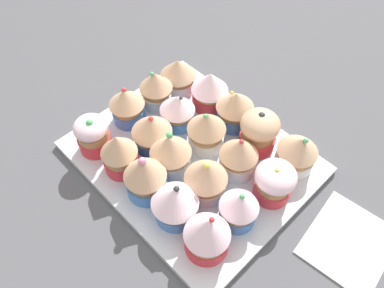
{
  "coord_description": "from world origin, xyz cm",
  "views": [
    {
      "loc": [
        25.72,
        -24.98,
        51.76
      ],
      "look_at": [
        0.0,
        0.0,
        4.2
      ],
      "focal_mm": 35.45,
      "sensor_mm": 36.0,
      "label": 1
    }
  ],
  "objects": [
    {
      "name": "cupcake_9",
      "position": [
        12.67,
        -3.28,
        4.75
      ],
      "size": [
        5.63,
        5.63,
        7.08
      ],
      "color": "#477AC6",
      "rests_on": "baking_tray"
    },
    {
      "name": "cupcake_6",
      "position": [
        -5.93,
        -3.16,
        4.9
      ],
      "size": [
        6.57,
        6.57,
        7.31
      ],
      "color": "#477AC6",
      "rests_on": "baking_tray"
    },
    {
      "name": "cupcake_17",
      "position": [
        -0.29,
        9.98,
        4.92
      ],
      "size": [
        6.42,
        6.42,
        7.34
      ],
      "color": "#477AC6",
      "rests_on": "baking_tray"
    },
    {
      "name": "cupcake_7",
      "position": [
        -0.7,
        -3.87,
        5.06
      ],
      "size": [
        6.48,
        6.48,
        7.66
      ],
      "color": "white",
      "rests_on": "baking_tray"
    },
    {
      "name": "cupcake_5",
      "position": [
        -13.16,
        -2.47,
        4.82
      ],
      "size": [
        6.07,
        6.07,
        7.19
      ],
      "color": "#477AC6",
      "rests_on": "baking_tray"
    },
    {
      "name": "cupcake_12",
      "position": [
        0.3,
        3.22,
        5.11
      ],
      "size": [
        6.29,
        6.29,
        7.78
      ],
      "color": "white",
      "rests_on": "baking_tray"
    },
    {
      "name": "cupcake_8",
      "position": [
        6.24,
        -3.24,
        5.15
      ],
      "size": [
        6.42,
        6.42,
        7.93
      ],
      "color": "white",
      "rests_on": "baking_tray"
    },
    {
      "name": "cupcake_0",
      "position": [
        -12.16,
        -10.22,
        4.65
      ],
      "size": [
        5.38,
        5.38,
        7.18
      ],
      "color": "#D1333D",
      "rests_on": "baking_tray"
    },
    {
      "name": "cupcake_19",
      "position": [
        12.59,
        10.22,
        4.64
      ],
      "size": [
        6.38,
        6.38,
        7.0
      ],
      "color": "white",
      "rests_on": "baking_tray"
    },
    {
      "name": "cupcake_15",
      "position": [
        -12.83,
        8.95,
        4.67
      ],
      "size": [
        6.51,
        6.51,
        6.66
      ],
      "color": "white",
      "rests_on": "baking_tray"
    },
    {
      "name": "cupcake_4",
      "position": [
        12.49,
        -9.37,
        5.21
      ],
      "size": [
        6.33,
        6.33,
        8.1
      ],
      "color": "#D1333D",
      "rests_on": "baking_tray"
    },
    {
      "name": "cupcake_10",
      "position": [
        -12.79,
        3.66,
        4.88
      ],
      "size": [
        5.83,
        5.83,
        7.32
      ],
      "color": "white",
      "rests_on": "baking_tray"
    },
    {
      "name": "baking_tray",
      "position": [
        0.0,
        0.0,
        0.6
      ],
      "size": [
        36.07,
        29.66,
        1.2
      ],
      "color": "silver",
      "rests_on": "ground_plane"
    },
    {
      "name": "cupcake_11",
      "position": [
        -6.65,
        3.04,
        4.64
      ],
      "size": [
        6.0,
        6.0,
        6.7
      ],
      "color": "#477AC6",
      "rests_on": "baking_tray"
    },
    {
      "name": "napkin",
      "position": [
        26.03,
        5.94,
        0.3
      ],
      "size": [
        12.32,
        13.74,
        0.6
      ],
      "primitive_type": "cube",
      "rotation": [
        0.0,
        0.0,
        0.12
      ],
      "color": "white",
      "rests_on": "ground_plane"
    },
    {
      "name": "cupcake_18",
      "position": [
        6.03,
        8.93,
        5.09
      ],
      "size": [
        6.31,
        6.31,
        7.85
      ],
      "color": "#D1333D",
      "rests_on": "baking_tray"
    },
    {
      "name": "cupcake_2",
      "position": [
        -0.05,
        -9.45,
        5.32
      ],
      "size": [
        6.35,
        6.35,
        8.45
      ],
      "color": "#477AC6",
      "rests_on": "baking_tray"
    },
    {
      "name": "cupcake_13",
      "position": [
        6.88,
        3.21,
        4.93
      ],
      "size": [
        5.99,
        5.99,
        7.56
      ],
      "color": "white",
      "rests_on": "baking_tray"
    },
    {
      "name": "cupcake_14",
      "position": [
        13.49,
        3.51,
        4.74
      ],
      "size": [
        6.06,
        6.06,
        6.98
      ],
      "color": "#D1333D",
      "rests_on": "baking_tray"
    },
    {
      "name": "cupcake_1",
      "position": [
        -5.97,
        -9.58,
        5.16
      ],
      "size": [
        5.68,
        5.68,
        7.8
      ],
      "color": "#D1333D",
      "rests_on": "baking_tray"
    },
    {
      "name": "ground_plane",
      "position": [
        0.0,
        0.0,
        -1.5
      ],
      "size": [
        180.0,
        180.0,
        3.0
      ],
      "primitive_type": "cube",
      "color": "#4C4C51"
    },
    {
      "name": "cupcake_16",
      "position": [
        -5.94,
        10.04,
        5.08
      ],
      "size": [
        6.5,
        6.5,
        7.44
      ],
      "color": "#D1333D",
      "rests_on": "baking_tray"
    },
    {
      "name": "cupcake_3",
      "position": [
        5.98,
        -9.12,
        4.91
      ],
      "size": [
        6.8,
        6.8,
        7.34
      ],
      "color": "#477AC6",
      "rests_on": "baking_tray"
    }
  ]
}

